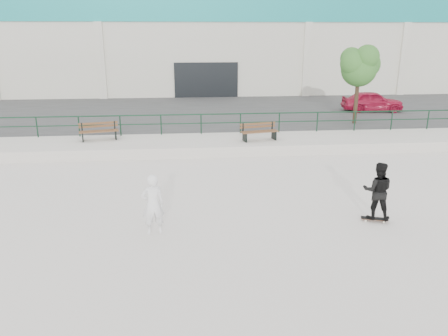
{
  "coord_description": "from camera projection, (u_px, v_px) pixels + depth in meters",
  "views": [
    {
      "loc": [
        -1.89,
        -10.84,
        5.41
      ],
      "look_at": [
        -0.67,
        2.0,
        1.4
      ],
      "focal_mm": 35.0,
      "sensor_mm": 36.0,
      "label": 1
    }
  ],
  "objects": [
    {
      "name": "bench_left",
      "position": [
        99.0,
        131.0,
        20.77
      ],
      "size": [
        1.89,
        0.89,
        0.84
      ],
      "rotation": [
        0.0,
        0.0,
        0.21
      ],
      "color": "brown",
      "rests_on": "ledge"
    },
    {
      "name": "bench_right",
      "position": [
        259.0,
        132.0,
        20.71
      ],
      "size": [
        1.86,
        0.88,
        0.83
      ],
      "rotation": [
        0.0,
        0.0,
        0.21
      ],
      "color": "brown",
      "rests_on": "ledge"
    },
    {
      "name": "parking_strip",
      "position": [
        211.0,
        113.0,
        29.12
      ],
      "size": [
        60.0,
        14.0,
        0.5
      ],
      "primitive_type": "cube",
      "color": "#393939",
      "rests_on": "ground"
    },
    {
      "name": "red_car",
      "position": [
        372.0,
        101.0,
        28.34
      ],
      "size": [
        3.98,
        1.93,
        1.31
      ],
      "primitive_type": "imported",
      "rotation": [
        0.0,
        0.0,
        1.47
      ],
      "color": "#AB1535",
      "rests_on": "parking_strip"
    },
    {
      "name": "ledge",
      "position": [
        223.0,
        144.0,
        21.04
      ],
      "size": [
        30.0,
        3.0,
        0.5
      ],
      "primitive_type": "cube",
      "color": "beige",
      "rests_on": "ground"
    },
    {
      "name": "tree",
      "position": [
        360.0,
        65.0,
        23.78
      ],
      "size": [
        2.43,
        2.16,
        4.32
      ],
      "color": "#453422",
      "rests_on": "parking_strip"
    },
    {
      "name": "seated_skater",
      "position": [
        153.0,
        205.0,
        12.03
      ],
      "size": [
        0.71,
        0.55,
        1.74
      ],
      "primitive_type": "imported",
      "rotation": [
        0.0,
        0.0,
        3.37
      ],
      "color": "white",
      "rests_on": "ground"
    },
    {
      "name": "railing",
      "position": [
        221.0,
        119.0,
        21.98
      ],
      "size": [
        28.0,
        0.06,
        1.03
      ],
      "color": "#133521",
      "rests_on": "ledge"
    },
    {
      "name": "standing_skater",
      "position": [
        378.0,
        191.0,
        12.81
      ],
      "size": [
        1.02,
        0.92,
        1.74
      ],
      "primitive_type": "imported",
      "rotation": [
        0.0,
        0.0,
        2.78
      ],
      "color": "black",
      "rests_on": "skateboard"
    },
    {
      "name": "ground",
      "position": [
        255.0,
        237.0,
        12.08
      ],
      "size": [
        120.0,
        120.0,
        0.0
      ],
      "primitive_type": "plane",
      "color": "silver",
      "rests_on": "ground"
    },
    {
      "name": "skateboard",
      "position": [
        374.0,
        219.0,
        13.07
      ],
      "size": [
        0.8,
        0.42,
        0.09
      ],
      "rotation": [
        0.0,
        0.0,
        -0.3
      ],
      "color": "black",
      "rests_on": "ground"
    },
    {
      "name": "commercial_building",
      "position": [
        201.0,
        42.0,
        41.14
      ],
      "size": [
        44.2,
        16.33,
        8.0
      ],
      "color": "silver",
      "rests_on": "ground"
    }
  ]
}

